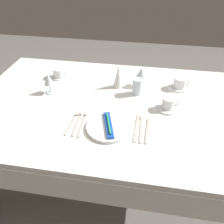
# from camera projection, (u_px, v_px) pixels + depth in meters

# --- Properties ---
(ground_plane) EXTENTS (6.00, 6.00, 0.00)m
(ground_plane) POSITION_uv_depth(u_px,v_px,m) (111.00, 174.00, 1.87)
(ground_plane) COLOR slate
(dining_table) EXTENTS (1.80, 1.11, 0.74)m
(dining_table) POSITION_uv_depth(u_px,v_px,m) (111.00, 114.00, 1.45)
(dining_table) COLOR white
(dining_table) RESTS_ON ground
(dinner_plate) EXTENTS (0.25, 0.25, 0.02)m
(dinner_plate) POSITION_uv_depth(u_px,v_px,m) (109.00, 127.00, 1.22)
(dinner_plate) COLOR white
(dinner_plate) RESTS_ON dining_table
(toothbrush_package) EXTENTS (0.09, 0.21, 0.02)m
(toothbrush_package) POSITION_uv_depth(u_px,v_px,m) (109.00, 125.00, 1.21)
(toothbrush_package) COLOR blue
(toothbrush_package) RESTS_ON dinner_plate
(fork_outer) EXTENTS (0.03, 0.22, 0.00)m
(fork_outer) POSITION_uv_depth(u_px,v_px,m) (83.00, 123.00, 1.26)
(fork_outer) COLOR beige
(fork_outer) RESTS_ON dining_table
(fork_inner) EXTENTS (0.03, 0.22, 0.00)m
(fork_inner) POSITION_uv_depth(u_px,v_px,m) (78.00, 122.00, 1.26)
(fork_inner) COLOR beige
(fork_inner) RESTS_ON dining_table
(fork_salad) EXTENTS (0.03, 0.21, 0.00)m
(fork_salad) POSITION_uv_depth(u_px,v_px,m) (72.00, 122.00, 1.26)
(fork_salad) COLOR beige
(fork_salad) RESTS_ON dining_table
(dinner_knife) EXTENTS (0.02, 0.23, 0.00)m
(dinner_knife) POSITION_uv_depth(u_px,v_px,m) (137.00, 128.00, 1.22)
(dinner_knife) COLOR beige
(dinner_knife) RESTS_ON dining_table
(spoon_soup) EXTENTS (0.03, 0.22, 0.01)m
(spoon_soup) POSITION_uv_depth(u_px,v_px,m) (141.00, 125.00, 1.24)
(spoon_soup) COLOR beige
(spoon_soup) RESTS_ON dining_table
(spoon_dessert) EXTENTS (0.03, 0.21, 0.01)m
(spoon_dessert) POSITION_uv_depth(u_px,v_px,m) (148.00, 127.00, 1.23)
(spoon_dessert) COLOR beige
(spoon_dessert) RESTS_ON dining_table
(saucer_left) EXTENTS (0.13, 0.13, 0.01)m
(saucer_left) POSITION_uv_depth(u_px,v_px,m) (167.00, 108.00, 1.36)
(saucer_left) COLOR white
(saucer_left) RESTS_ON dining_table
(coffee_cup_left) EXTENTS (0.10, 0.07, 0.07)m
(coffee_cup_left) POSITION_uv_depth(u_px,v_px,m) (168.00, 103.00, 1.34)
(coffee_cup_left) COLOR white
(coffee_cup_left) RESTS_ON saucer_left
(saucer_right) EXTENTS (0.13, 0.13, 0.01)m
(saucer_right) POSITION_uv_depth(u_px,v_px,m) (179.00, 87.00, 1.55)
(saucer_right) COLOR white
(saucer_right) RESTS_ON dining_table
(coffee_cup_right) EXTENTS (0.11, 0.08, 0.07)m
(coffee_cup_right) POSITION_uv_depth(u_px,v_px,m) (180.00, 82.00, 1.52)
(coffee_cup_right) COLOR white
(coffee_cup_right) RESTS_ON saucer_right
(saucer_far) EXTENTS (0.12, 0.12, 0.01)m
(saucer_far) POSITION_uv_depth(u_px,v_px,m) (60.00, 77.00, 1.67)
(saucer_far) COLOR white
(saucer_far) RESTS_ON dining_table
(coffee_cup_far) EXTENTS (0.11, 0.09, 0.06)m
(coffee_cup_far) POSITION_uv_depth(u_px,v_px,m) (59.00, 72.00, 1.64)
(coffee_cup_far) COLOR white
(coffee_cup_far) RESTS_ON saucer_far
(wine_glass_centre) EXTENTS (0.07, 0.07, 0.14)m
(wine_glass_centre) POSITION_uv_depth(u_px,v_px,m) (49.00, 80.00, 1.45)
(wine_glass_centre) COLOR silver
(wine_glass_centre) RESTS_ON dining_table
(wine_glass_left) EXTENTS (0.07, 0.07, 0.14)m
(wine_glass_left) POSITION_uv_depth(u_px,v_px,m) (141.00, 74.00, 1.52)
(wine_glass_left) COLOR silver
(wine_glass_left) RESTS_ON dining_table
(drink_tumbler) EXTENTS (0.06, 0.06, 0.11)m
(drink_tumbler) POSITION_uv_depth(u_px,v_px,m) (137.00, 87.00, 1.46)
(drink_tumbler) COLOR silver
(drink_tumbler) RESTS_ON dining_table
(napkin_folded) EXTENTS (0.07, 0.07, 0.16)m
(napkin_folded) POSITION_uv_depth(u_px,v_px,m) (118.00, 77.00, 1.51)
(napkin_folded) COLOR white
(napkin_folded) RESTS_ON dining_table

